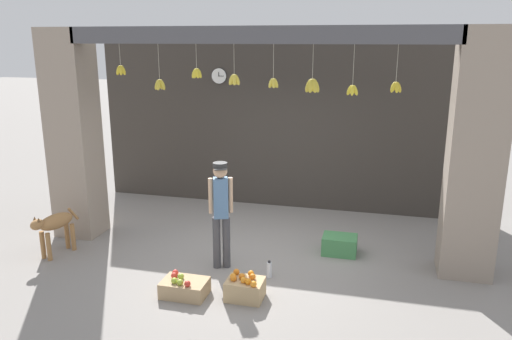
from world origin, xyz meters
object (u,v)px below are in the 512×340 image
Objects in this scene: produce_box_green at (340,245)px; water_bottle at (269,270)px; fruit_crate_oranges at (245,288)px; dog at (55,225)px; fruit_crate_apples at (184,287)px; shopkeeper at (221,208)px; wall_clock at (219,76)px.

water_bottle is (-0.87, -1.04, -0.03)m from produce_box_green.
fruit_crate_oranges reaches higher than produce_box_green.
dog reaches higher than fruit_crate_apples.
fruit_crate_apples is at bearing 90.62° from dog.
dog is 0.53× the size of shopkeeper.
fruit_crate_oranges is at bearing -121.68° from produce_box_green.
wall_clock is (-1.70, 3.03, 2.41)m from water_bottle.
shopkeeper is 5.10× the size of wall_clock.
dog is at bearing -164.99° from produce_box_green.
water_bottle is (0.95, 0.76, 0.00)m from fruit_crate_apples.
wall_clock is (-2.57, 1.99, 2.38)m from produce_box_green.
fruit_crate_apples is (2.37, -0.68, -0.37)m from dog.
fruit_crate_oranges is 4.64m from wall_clock.
fruit_crate_oranges is 0.67m from water_bottle.
fruit_crate_apples is at bearing -78.85° from wall_clock.
dog is 3.38× the size of water_bottle.
water_bottle is at bearing 108.10° from dog.
produce_box_green is at bearing 50.07° from water_bottle.
shopkeeper reaches higher than fruit_crate_oranges.
shopkeeper is 3.45m from wall_clock.
water_bottle is 4.23m from wall_clock.
water_bottle is 0.80× the size of wall_clock.
dog is 1.77× the size of fruit_crate_oranges.
dog is at bearing -16.51° from shopkeeper.
produce_box_green is 1.70× the size of wall_clock.
fruit_crate_apples reaches higher than water_bottle.
water_bottle is (3.32, 0.08, -0.37)m from dog.
wall_clock reaches higher than shopkeeper.
fruit_crate_apples is at bearing -141.13° from water_bottle.
shopkeeper is 1.24m from fruit_crate_oranges.
dog is 4.06m from wall_clock.
fruit_crate_oranges is (0.57, -0.79, -0.77)m from shopkeeper.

